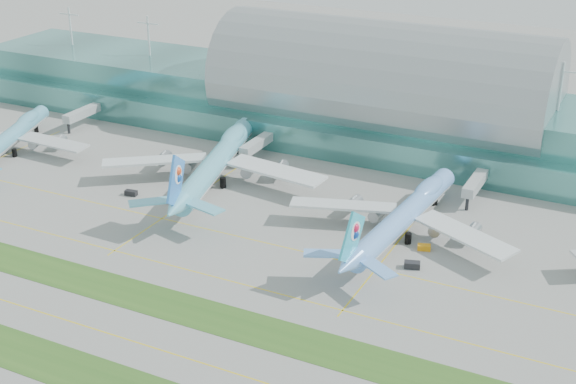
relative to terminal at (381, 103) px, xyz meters
The scene contains 14 objects.
ground 129.58m from the terminal, 90.00° to the right, with size 700.00×700.00×0.00m, color gray.
terminal is the anchor object (origin of this frame).
grass_strip_near 157.43m from the terminal, 90.00° to the right, with size 420.00×12.00×0.08m, color #2D591E.
grass_strip_far 127.58m from the terminal, 90.00° to the right, with size 420.00×12.00×0.08m, color #2D591E.
taxiline_b 143.50m from the terminal, 90.00° to the right, with size 420.00×0.35×0.01m, color yellow.
taxiline_c 111.70m from the terminal, 90.01° to the right, with size 420.00×0.35×0.01m, color yellow.
taxiline_d 89.92m from the terminal, 90.01° to the right, with size 420.00×0.35×0.01m, color yellow.
airliner_a 130.21m from the terminal, 148.50° to the right, with size 56.82×66.16×18.86m.
airliner_b 66.99m from the terminal, 120.04° to the right, with size 71.34×82.34×22.97m.
airliner_c 75.20m from the terminal, 64.07° to the right, with size 66.02×75.13×20.67m.
gse_c 95.42m from the terminal, 122.77° to the right, with size 3.76×1.92×1.59m, color black.
gse_d 88.10m from the terminal, 115.30° to the right, with size 3.48×1.71×1.33m, color black.
gse_e 84.98m from the terminal, 61.20° to the right, with size 3.45×1.96×1.52m, color orange.
gse_f 94.58m from the terminal, 64.24° to the right, with size 4.08×2.23×1.73m, color black.
Camera 1 is at (92.46, -130.12, 100.78)m, focal length 50.00 mm.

